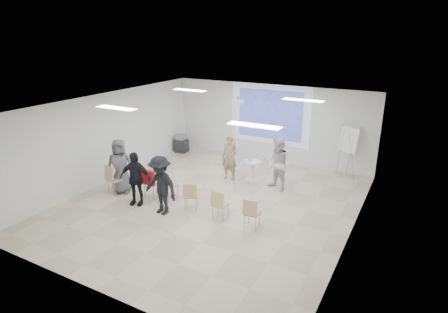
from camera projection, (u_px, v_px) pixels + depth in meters
The scene contains 30 objects.
floor at pixel (211, 205), 11.21m from camera, with size 8.00×9.00×0.10m, color beige.
ceiling at pixel (210, 102), 10.22m from camera, with size 8.00×9.00×0.10m, color white.
wall_back at pixel (270, 123), 14.50m from camera, with size 8.00×0.10×3.00m, color silver.
wall_left at pixel (107, 138), 12.55m from camera, with size 0.10×9.00×3.00m, color silver.
wall_right at pixel (357, 182), 8.88m from camera, with size 0.10×9.00×3.00m, color silver.
projection_halo at pixel (270, 115), 14.33m from camera, with size 3.20×0.01×2.30m, color silver.
projection_image at pixel (270, 115), 14.32m from camera, with size 2.60×0.01×1.90m, color #3241AD.
pedestal_table at pixel (252, 170), 12.76m from camera, with size 0.74×0.74×0.73m.
player_left at pixel (230, 155), 12.75m from camera, with size 0.65×0.44×1.80m, color tan.
player_right at pixel (279, 162), 11.86m from camera, with size 0.92×0.74×1.92m, color silver.
controller_left at pixel (238, 145), 12.78m from camera, with size 0.04×0.13×0.04m, color white.
controller_right at pixel (277, 149), 12.04m from camera, with size 0.04×0.11×0.04m, color white.
chair_far_left at pixel (113, 177), 11.67m from camera, with size 0.55×0.58×0.96m.
chair_left_mid at pixel (151, 180), 11.41m from camera, with size 0.50×0.53×0.98m.
chair_left_inner at pixel (167, 183), 11.31m from camera, with size 0.56×0.58×0.92m.
chair_center at pixel (191, 194), 10.64m from camera, with size 0.53×0.55×0.84m.
chair_right_inner at pixel (219, 203), 10.12m from camera, with size 0.40×0.43×0.83m.
chair_right_far at pixel (251, 211), 9.63m from camera, with size 0.42×0.45×0.84m.
red_jacket at pixel (148, 177), 11.25m from camera, with size 0.49×0.11×0.46m, color #B11524.
laptop at pixel (170, 183), 11.40m from camera, with size 0.34×0.24×0.03m, color black.
audience_left at pixel (135, 175), 10.90m from camera, with size 1.08×0.65×1.86m, color black.
audience_mid at pixel (160, 182), 10.32m from camera, with size 1.25×0.68×1.93m, color black.
audience_outer at pixel (120, 163), 11.69m from camera, with size 0.96×0.63×1.96m, color slate.
flipchart_easel at pixel (349, 140), 12.85m from camera, with size 0.73×0.59×1.84m.
av_cart at pixel (181, 144), 15.80m from camera, with size 0.54×0.45×0.78m.
ceiling_projector at pixel (238, 107), 11.53m from camera, with size 0.30×0.25×3.00m.
fluor_panel_nw at pixel (190, 90), 12.81m from camera, with size 1.20×0.30×0.02m, color white.
fluor_panel_ne at pixel (303, 100), 11.00m from camera, with size 1.20×0.30×0.02m, color white.
fluor_panel_sw at pixel (116, 108), 9.90m from camera, with size 1.20×0.30×0.02m, color white.
fluor_panel_se at pixel (254, 126), 8.09m from camera, with size 1.20×0.30×0.02m, color white.
Camera 1 is at (5.19, -8.73, 4.94)m, focal length 30.00 mm.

